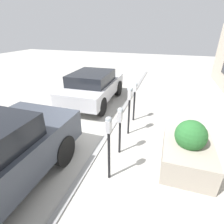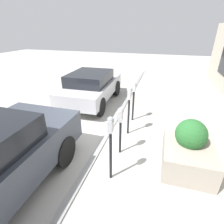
{
  "view_description": "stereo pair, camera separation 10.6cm",
  "coord_description": "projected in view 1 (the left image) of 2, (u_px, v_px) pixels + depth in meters",
  "views": [
    {
      "loc": [
        -4.22,
        -1.5,
        3.08
      ],
      "look_at": [
        0.0,
        -0.15,
        0.94
      ],
      "focal_mm": 28.0,
      "sensor_mm": 36.0,
      "label": 1
    },
    {
      "loc": [
        -4.25,
        -1.4,
        3.08
      ],
      "look_at": [
        0.0,
        -0.15,
        0.94
      ],
      "focal_mm": 28.0,
      "sensor_mm": 36.0,
      "label": 2
    }
  ],
  "objects": [
    {
      "name": "parking_meter_second",
      "position": [
        120.0,
        122.0,
        4.39
      ],
      "size": [
        0.18,
        0.15,
        1.34
      ],
      "color": "black",
      "rests_on": "ground_plane"
    },
    {
      "name": "planter_box",
      "position": [
        187.0,
        150.0,
        4.19
      ],
      "size": [
        1.66,
        1.12,
        1.22
      ],
      "color": "#A39989",
      "rests_on": "ground_plane"
    },
    {
      "name": "curb_strip",
      "position": [
        105.0,
        138.0,
        5.38
      ],
      "size": [
        19.0,
        0.16,
        0.04
      ],
      "color": "gray",
      "rests_on": "ground_plane"
    },
    {
      "name": "parking_meter_fourth",
      "position": [
        135.0,
        94.0,
        6.03
      ],
      "size": [
        0.19,
        0.16,
        1.43
      ],
      "color": "black",
      "rests_on": "ground_plane"
    },
    {
      "name": "parking_meter_middle",
      "position": [
        130.0,
        100.0,
        5.15
      ],
      "size": [
        0.2,
        0.17,
        1.57
      ],
      "color": "black",
      "rests_on": "ground_plane"
    },
    {
      "name": "ground_plane",
      "position": [
        107.0,
        139.0,
        5.37
      ],
      "size": [
        40.0,
        40.0,
        0.0
      ],
      "primitive_type": "plane",
      "color": "#ADAAA3"
    },
    {
      "name": "parked_car_middle",
      "position": [
        93.0,
        86.0,
        7.71
      ],
      "size": [
        3.86,
        1.84,
        1.39
      ],
      "rotation": [
        0.0,
        0.0,
        0.02
      ],
      "color": "#B7B7BC",
      "rests_on": "ground_plane"
    },
    {
      "name": "parking_meter_nearest",
      "position": [
        109.0,
        138.0,
        3.52
      ],
      "size": [
        0.16,
        0.14,
        1.56
      ],
      "color": "black",
      "rests_on": "ground_plane"
    }
  ]
}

